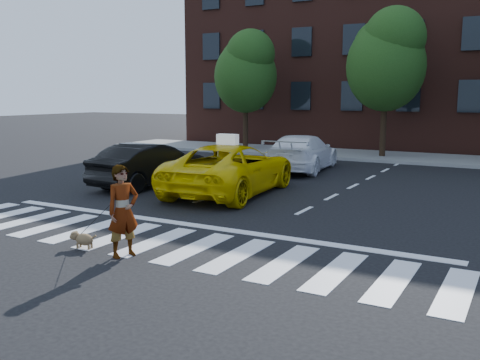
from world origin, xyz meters
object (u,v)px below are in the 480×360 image
object	(u,v)px
white_suv	(302,153)
dog	(82,239)
tree_left	(246,69)
taxi	(231,169)
black_sedan	(150,164)
tree_mid	(387,56)
woman	(123,211)

from	to	relation	value
white_suv	dog	xyz separation A→B (m)	(0.40, -12.63, -0.53)
tree_left	taxi	distance (m)	13.15
dog	white_suv	bearing A→B (deg)	78.68
white_suv	dog	world-z (taller)	white_suv
tree_left	taxi	world-z (taller)	tree_left
taxi	dog	distance (m)	6.80
tree_left	black_sedan	bearing A→B (deg)	-77.94
tree_left	taxi	xyz separation A→B (m)	(5.57, -11.34, -3.66)
tree_mid	tree_left	bearing A→B (deg)	180.00
black_sedan	woman	distance (m)	8.10
taxi	black_sedan	distance (m)	3.12
taxi	dog	world-z (taller)	taxi
black_sedan	woman	size ratio (longest dim) A/B	2.49
tree_mid	woman	distance (m)	18.53
taxi	black_sedan	size ratio (longest dim) A/B	1.27
white_suv	black_sedan	bearing A→B (deg)	55.75
woman	black_sedan	bearing A→B (deg)	55.23
tree_left	taxi	bearing A→B (deg)	-63.85
woman	dog	world-z (taller)	woman
tree_left	woman	size ratio (longest dim) A/B	3.63
white_suv	woman	size ratio (longest dim) A/B	2.83
tree_mid	black_sedan	distance (m)	13.18
tree_left	white_suv	size ratio (longest dim) A/B	1.28
black_sedan	taxi	bearing A→B (deg)	-172.79
white_suv	woman	distance (m)	12.71
tree_left	woman	bearing A→B (deg)	-68.66
tree_mid	black_sedan	size ratio (longest dim) A/B	1.59
taxi	woman	bearing A→B (deg)	97.77
tree_left	tree_mid	distance (m)	7.51
black_sedan	white_suv	bearing A→B (deg)	-112.46
taxi	white_suv	size ratio (longest dim) A/B	1.11
woman	white_suv	bearing A→B (deg)	27.19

